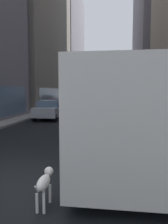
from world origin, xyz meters
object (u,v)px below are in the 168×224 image
object	(u,v)px
car_red_coupe	(94,99)
car_silver_sedan	(51,109)
dalmatian_dog	(45,182)
transit_bus	(120,105)
car_yellow_taxi	(114,99)
car_black_suv	(86,102)

from	to	relation	value
car_red_coupe	car_silver_sedan	bearing A→B (deg)	-93.63
car_silver_sedan	dalmatian_dog	xyz separation A→B (m)	(3.88, -13.69, -0.31)
transit_bus	car_yellow_taxi	world-z (taller)	transit_bus
car_yellow_taxi	dalmatian_dog	world-z (taller)	car_yellow_taxi
car_red_coupe	transit_bus	bearing A→B (deg)	-83.22
transit_bus	car_yellow_taxi	xyz separation A→B (m)	(0.00, 34.50, -0.95)
transit_bus	car_red_coupe	size ratio (longest dim) A/B	2.81
transit_bus	car_black_suv	size ratio (longest dim) A/B	2.63
car_black_suv	car_silver_sedan	bearing A→B (deg)	-97.38
transit_bus	car_silver_sedan	size ratio (longest dim) A/B	2.56
car_red_coupe	car_silver_sedan	world-z (taller)	same
transit_bus	car_red_coupe	xyz separation A→B (m)	(-4.00, 33.63, -0.96)
car_silver_sedan	transit_bus	bearing A→B (deg)	-56.38
car_black_suv	car_silver_sedan	xyz separation A→B (m)	(-1.60, -12.36, 0.00)
car_yellow_taxi	dalmatian_dog	bearing A→B (deg)	-92.48
car_silver_sedan	dalmatian_dog	world-z (taller)	car_silver_sedan
car_yellow_taxi	dalmatian_dog	distance (m)	39.81
car_red_coupe	dalmatian_dog	size ratio (longest dim) A/B	4.27
car_silver_sedan	car_yellow_taxi	size ratio (longest dim) A/B	0.98
car_red_coupe	car_black_suv	world-z (taller)	same
car_yellow_taxi	dalmatian_dog	xyz separation A→B (m)	(-1.72, -39.77, -0.31)
dalmatian_dog	car_black_suv	bearing A→B (deg)	95.00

